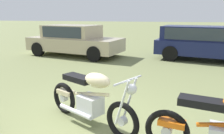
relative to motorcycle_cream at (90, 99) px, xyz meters
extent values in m
plane|color=olive|center=(-0.13, -0.35, -0.49)|extent=(120.00, 120.00, 0.00)
torus|color=black|center=(0.63, -0.31, -0.18)|extent=(0.59, 0.36, 0.62)
torus|color=black|center=(-0.67, 0.34, -0.18)|extent=(0.59, 0.36, 0.62)
cylinder|color=silver|center=(0.63, -0.31, -0.18)|extent=(0.17, 0.15, 0.14)
cylinder|color=silver|center=(-0.67, 0.34, -0.18)|extent=(0.17, 0.15, 0.14)
cylinder|color=silver|center=(0.72, -0.26, 0.16)|extent=(0.26, 0.15, 0.74)
cylinder|color=silver|center=(0.64, -0.42, 0.16)|extent=(0.26, 0.15, 0.74)
cube|color=silver|center=(0.00, 0.01, -0.11)|extent=(0.49, 0.45, 0.32)
cylinder|color=beige|center=(0.02, -0.01, 0.09)|extent=(0.74, 0.41, 0.23)
ellipsoid|color=beige|center=(0.16, -0.07, 0.37)|extent=(0.58, 0.47, 0.24)
cube|color=black|center=(-0.27, 0.14, 0.31)|extent=(0.64, 0.48, 0.10)
cube|color=beige|center=(-0.62, 0.32, -0.04)|extent=(0.40, 0.32, 0.08)
cylinder|color=silver|center=(0.72, -0.36, 0.49)|extent=(0.32, 0.59, 0.03)
sphere|color=silver|center=(0.77, -0.38, 0.37)|extent=(0.21, 0.21, 0.16)
cylinder|color=silver|center=(-0.27, -0.04, -0.25)|extent=(0.75, 0.43, 0.08)
torus|color=black|center=(1.30, -0.45, -0.18)|extent=(0.63, 0.21, 0.63)
cylinder|color=silver|center=(1.30, -0.45, -0.18)|extent=(0.16, 0.13, 0.14)
cube|color=black|center=(1.72, -0.54, 0.33)|extent=(0.64, 0.35, 0.10)
cube|color=orange|center=(1.36, -0.47, -0.04)|extent=(0.39, 0.25, 0.08)
cube|color=#BCAD8C|center=(-3.04, 6.28, 0.06)|extent=(4.69, 2.60, 0.60)
cube|color=#BCAD8C|center=(-3.19, 6.31, 0.64)|extent=(2.70, 2.05, 0.60)
cube|color=#2D3842|center=(-3.19, 6.31, 0.66)|extent=(2.34, 2.02, 0.48)
cylinder|color=black|center=(-1.39, 6.83, -0.17)|extent=(0.67, 0.33, 0.64)
cylinder|color=black|center=(-1.71, 5.17, -0.17)|extent=(0.67, 0.33, 0.64)
cylinder|color=black|center=(-4.37, 7.39, -0.17)|extent=(0.67, 0.33, 0.64)
cylinder|color=black|center=(-4.69, 5.73, -0.17)|extent=(0.67, 0.33, 0.64)
cube|color=#161E4C|center=(2.78, 6.66, 0.06)|extent=(4.30, 2.58, 0.60)
cube|color=#161E4C|center=(2.39, 6.74, 0.64)|extent=(3.08, 2.17, 0.60)
cube|color=#2D3842|center=(2.39, 6.74, 0.66)|extent=(2.67, 2.12, 0.48)
cylinder|color=black|center=(1.66, 7.76, -0.17)|extent=(0.67, 0.34, 0.64)
cylinder|color=black|center=(1.33, 6.07, -0.17)|extent=(0.67, 0.34, 0.64)
camera|label=1|loc=(1.25, -3.36, 1.41)|focal=35.42mm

